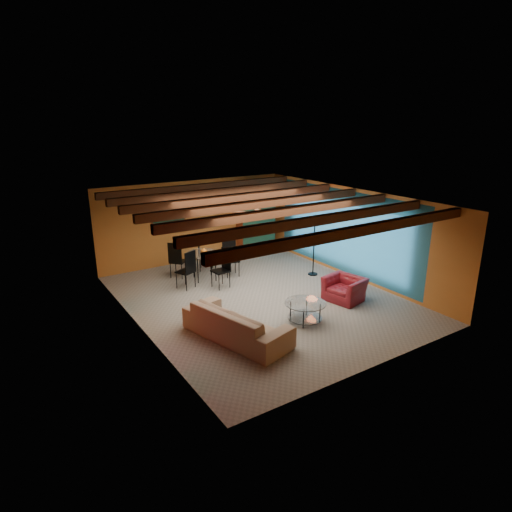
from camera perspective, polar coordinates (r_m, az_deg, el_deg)
room at (r=11.14m, az=0.25°, el=5.83°), size 6.52×8.01×2.71m
sofa at (r=9.64m, az=-2.54°, el=-8.70°), size 1.63×2.70×0.74m
armchair at (r=11.81m, az=11.49°, el=-4.21°), size 1.05×1.14×0.63m
coffee_table at (r=10.47m, az=6.42°, el=-7.28°), size 0.98×0.98×0.50m
dining_table at (r=13.06m, az=-6.77°, el=-0.69°), size 2.57×2.57×1.13m
armoire at (r=15.53m, az=-0.21°, el=4.36°), size 1.28×0.73×2.14m
floor_lamp at (r=13.36m, az=7.57°, el=1.28°), size 0.44×0.44×1.83m
ceiling_fan at (r=11.05m, az=0.57°, el=5.72°), size 1.50×1.50×0.44m
painting at (r=14.25m, az=-11.38°, el=5.18°), size 1.05×0.03×0.65m
potted_plant at (r=15.28m, az=-0.21°, el=9.13°), size 0.45×0.39×0.47m
vase at (r=12.87m, az=-6.87°, el=2.09°), size 0.19×0.19×0.18m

